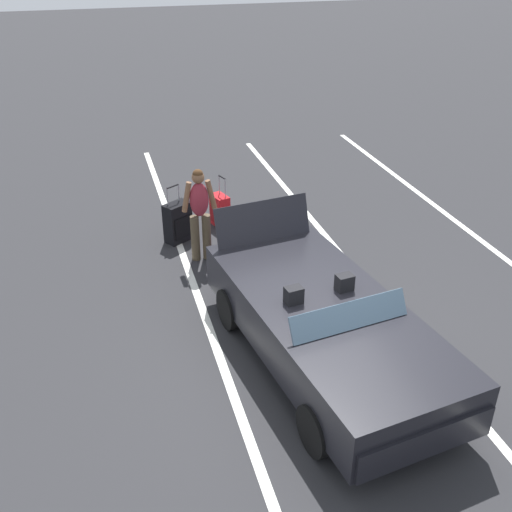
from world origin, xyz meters
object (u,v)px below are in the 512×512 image
Objects in this scene: convertible_car at (333,335)px; suitcase_small_carryon at (238,244)px; suitcase_large_black at (178,222)px; suitcase_medium_bright at (220,210)px; traveler_person at (200,210)px.

suitcase_small_carryon is at bearing 178.84° from convertible_car.
suitcase_large_black is 1.29m from suitcase_small_carryon.
suitcase_medium_bright is 1.47m from traveler_person.
suitcase_large_black is 0.97m from suitcase_medium_bright.
convertible_car reaches higher than suitcase_medium_bright.
convertible_car is at bearing 77.76° from suitcase_medium_bright.
traveler_person is at bearing -12.12° from suitcase_large_black.
suitcase_small_carryon is (1.33, 0.03, -0.06)m from suitcase_medium_bright.
convertible_car is 5.58× the size of suitcase_small_carryon.
suitcase_small_carryon is (0.91, 0.90, -0.12)m from suitcase_large_black.
convertible_car is 4.64m from suitcase_medium_bright.
suitcase_small_carryon is at bearing 73.71° from suitcase_medium_bright.
traveler_person reaches higher than convertible_car.
suitcase_small_carryon is at bearing 12.94° from suitcase_large_black.
suitcase_large_black reaches higher than suitcase_small_carryon.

